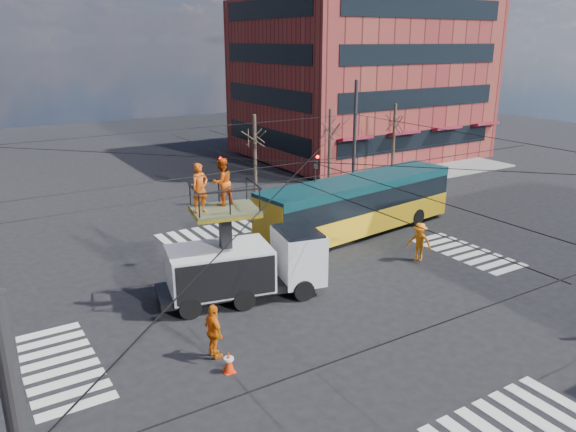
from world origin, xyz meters
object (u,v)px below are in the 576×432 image
(city_bus, at_px, (358,204))
(flagger, at_px, (419,242))
(utility_truck, at_px, (245,253))
(worker_ground, at_px, (214,331))
(traffic_cone, at_px, (229,362))

(city_bus, height_order, flagger, city_bus)
(utility_truck, height_order, worker_ground, utility_truck)
(utility_truck, xyz_separation_m, flagger, (9.25, -0.91, -1.03))
(city_bus, bearing_deg, utility_truck, -164.11)
(utility_truck, relative_size, traffic_cone, 9.58)
(utility_truck, relative_size, flagger, 3.74)
(city_bus, bearing_deg, worker_ground, -155.52)
(utility_truck, distance_m, worker_ground, 4.99)
(traffic_cone, relative_size, worker_ground, 0.39)
(city_bus, height_order, worker_ground, city_bus)
(traffic_cone, distance_m, worker_ground, 1.25)
(utility_truck, relative_size, city_bus, 0.56)
(utility_truck, height_order, traffic_cone, utility_truck)
(city_bus, bearing_deg, flagger, -97.10)
(traffic_cone, bearing_deg, utility_truck, 56.68)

